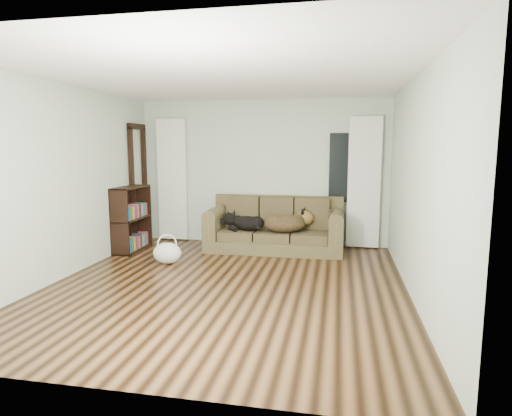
% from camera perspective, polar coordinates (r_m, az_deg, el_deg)
% --- Properties ---
extents(floor, '(5.00, 5.00, 0.00)m').
position_cam_1_polar(floor, '(5.61, -3.84, -10.17)').
color(floor, black).
rests_on(floor, ground).
extents(ceiling, '(5.00, 5.00, 0.00)m').
position_cam_1_polar(ceiling, '(5.39, -4.11, 17.07)').
color(ceiling, white).
rests_on(ceiling, ground).
extents(wall_back, '(4.50, 0.04, 2.60)m').
position_cam_1_polar(wall_back, '(7.78, 0.81, 4.75)').
color(wall_back, '#A6BD9E').
rests_on(wall_back, ground).
extents(wall_left, '(0.04, 5.00, 2.60)m').
position_cam_1_polar(wall_left, '(6.31, -24.14, 3.24)').
color(wall_left, '#A6BD9E').
rests_on(wall_left, ground).
extents(wall_right, '(0.04, 5.00, 2.60)m').
position_cam_1_polar(wall_right, '(5.24, 20.58, 2.57)').
color(wall_right, '#A6BD9E').
rests_on(wall_right, ground).
extents(curtain_left, '(0.55, 0.08, 2.25)m').
position_cam_1_polar(curtain_left, '(8.19, -11.10, 3.71)').
color(curtain_left, white).
rests_on(curtain_left, ground).
extents(curtain_right, '(0.55, 0.08, 2.25)m').
position_cam_1_polar(curtain_right, '(7.60, 14.20, 3.28)').
color(curtain_right, white).
rests_on(curtain_right, ground).
extents(window_pane, '(0.50, 0.03, 1.20)m').
position_cam_1_polar(window_pane, '(7.62, 11.61, 5.26)').
color(window_pane, black).
rests_on(window_pane, wall_back).
extents(door_casing, '(0.07, 0.60, 2.10)m').
position_cam_1_polar(door_casing, '(8.07, -15.37, 2.80)').
color(door_casing, black).
rests_on(door_casing, ground).
extents(sofa, '(2.30, 0.99, 0.94)m').
position_cam_1_polar(sofa, '(7.32, 2.50, -2.19)').
color(sofa, '#45412A').
rests_on(sofa, floor).
extents(dog_black_lab, '(0.70, 0.61, 0.25)m').
position_cam_1_polar(dog_black_lab, '(7.32, -1.33, -1.93)').
color(dog_black_lab, black).
rests_on(dog_black_lab, sofa).
extents(dog_shepherd, '(0.81, 0.65, 0.32)m').
position_cam_1_polar(dog_shepherd, '(7.18, 4.15, -2.08)').
color(dog_shepherd, black).
rests_on(dog_shepherd, sofa).
extents(tv_remote, '(0.08, 0.19, 0.02)m').
position_cam_1_polar(tv_remote, '(7.06, 9.89, -0.38)').
color(tv_remote, black).
rests_on(tv_remote, sofa).
extents(tote_bag, '(0.52, 0.45, 0.32)m').
position_cam_1_polar(tote_bag, '(6.68, -11.74, -5.91)').
color(tote_bag, silver).
rests_on(tote_bag, floor).
extents(bookshelf, '(0.43, 0.91, 1.10)m').
position_cam_1_polar(bookshelf, '(7.61, -16.25, -1.72)').
color(bookshelf, black).
rests_on(bookshelf, floor).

